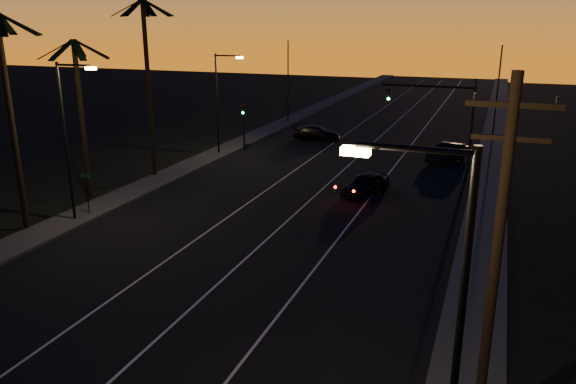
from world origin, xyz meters
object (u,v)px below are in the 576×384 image
at_px(utility_pole, 496,257).
at_px(lead_car, 366,184).
at_px(signal_mast, 441,107).
at_px(right_car, 447,153).
at_px(cross_car, 316,133).

xyz_separation_m(utility_pole, lead_car, (-8.07, 20.97, -4.60)).
relative_size(signal_mast, lead_car, 1.45).
bearing_deg(right_car, utility_pole, -83.10).
bearing_deg(cross_car, lead_car, -61.77).
bearing_deg(lead_car, utility_pole, -68.94).
distance_m(signal_mast, lead_car, 10.54).
relative_size(utility_pole, right_car, 2.08).
xyz_separation_m(utility_pole, right_car, (-3.89, 32.15, -4.56)).
height_order(right_car, cross_car, right_car).
distance_m(signal_mast, right_car, 4.60).
bearing_deg(signal_mast, lead_car, -111.79).
xyz_separation_m(right_car, cross_car, (-12.71, 4.70, -0.08)).
height_order(signal_mast, lead_car, signal_mast).
height_order(lead_car, right_car, right_car).
xyz_separation_m(lead_car, cross_car, (-8.52, 15.88, -0.04)).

